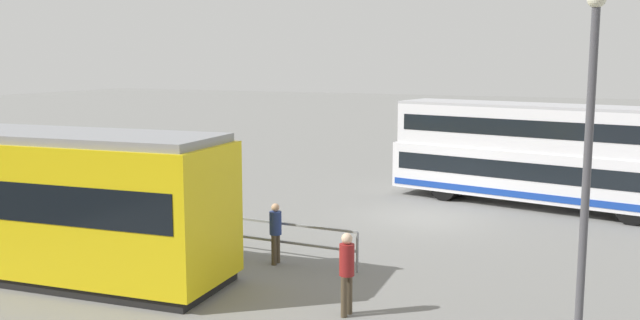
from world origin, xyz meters
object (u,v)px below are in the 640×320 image
pedestrian_crossing (347,268)px  street_lamp (589,136)px  double_decker_bus (547,155)px  info_sign (98,180)px  pedestrian_near_railing (276,229)px

pedestrian_crossing → street_lamp: (-4.55, -1.12, 2.88)m
double_decker_bus → pedestrian_crossing: bearing=78.4°
double_decker_bus → street_lamp: size_ratio=1.76×
info_sign → street_lamp: 14.20m
info_sign → street_lamp: size_ratio=0.38×
street_lamp → pedestrian_crossing: bearing=13.9°
street_lamp → pedestrian_near_railing: bearing=-11.7°
double_decker_bus → street_lamp: bearing=99.0°
pedestrian_crossing → info_sign: bearing=-18.2°
info_sign → street_lamp: bearing=172.0°
pedestrian_crossing → street_lamp: 5.50m
pedestrian_crossing → double_decker_bus: bearing=-101.6°
double_decker_bus → pedestrian_near_railing: double_decker_bus is taller
pedestrian_near_railing → pedestrian_crossing: (-3.10, 2.70, 0.10)m
pedestrian_near_railing → street_lamp: size_ratio=0.25×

